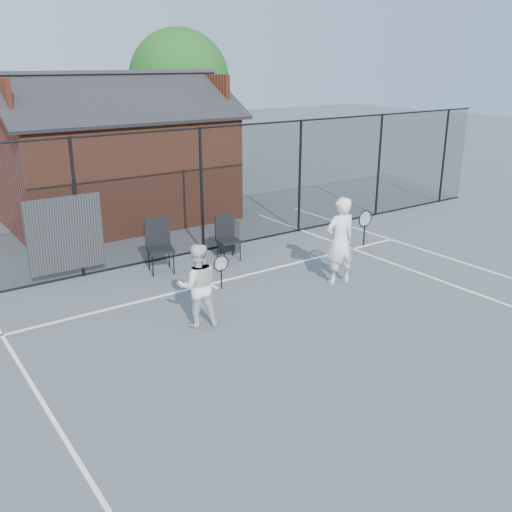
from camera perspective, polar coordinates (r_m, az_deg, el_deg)
ground at (r=9.73m, az=4.51°, el=-8.20°), size 80.00×80.00×0.00m
court_lines at (r=8.87m, az=10.03°, el=-11.26°), size 11.02×18.00×0.01m
fence at (r=13.11m, az=-10.42°, el=5.48°), size 22.04×3.00×3.00m
clubhouse at (r=17.01m, az=-13.76°, el=8.85°), size 6.50×4.36×4.19m
tree_right at (r=23.87m, az=-7.69°, el=17.04°), size 3.97×3.97×5.70m
player_front at (r=11.86m, az=8.43°, el=1.53°), size 0.85×0.65×1.84m
player_back at (r=9.92m, az=-5.84°, el=-2.94°), size 0.89×0.79×1.50m
chair_left at (r=13.26m, az=-2.77°, el=1.71°), size 0.55×0.56×1.01m
chair_right at (r=12.61m, az=-9.54°, el=0.87°), size 0.68×0.69×1.15m
waste_bin at (r=13.86m, az=-2.73°, el=1.90°), size 0.52×0.52×0.74m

